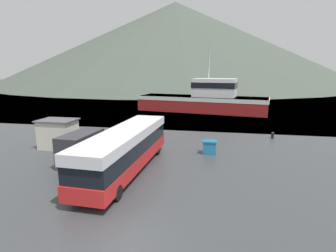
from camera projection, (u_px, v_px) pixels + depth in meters
The scene contains 9 objects.
ground_plane at pixel (122, 241), 11.24m from camera, with size 400.00×400.00×0.00m, color #383A3D.
water_surface at pixel (211, 84), 147.39m from camera, with size 240.00×240.00×0.00m, color #475B6B.
hill_backdrop at pixel (175, 44), 155.46m from camera, with size 194.63×194.63×46.31m, color #424C42.
tour_bus at pixel (126, 148), 18.77m from camera, with size 3.10×12.33×3.10m.
delivery_van at pixel (85, 145), 21.05m from camera, with size 2.27×5.99×2.44m.
fishing_boat at pixel (204, 99), 46.84m from camera, with size 23.56×9.79×11.09m.
storage_bin at pixel (210, 147), 22.99m from camera, with size 1.21×1.02×1.19m.
dock_kiosk at pixel (58, 134), 24.67m from camera, with size 3.35×2.53×2.72m.
mooring_bollard at pixel (273, 135), 28.30m from camera, with size 0.34×0.34×0.72m.
Camera 1 is at (3.79, -9.45, 7.14)m, focal length 28.00 mm.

